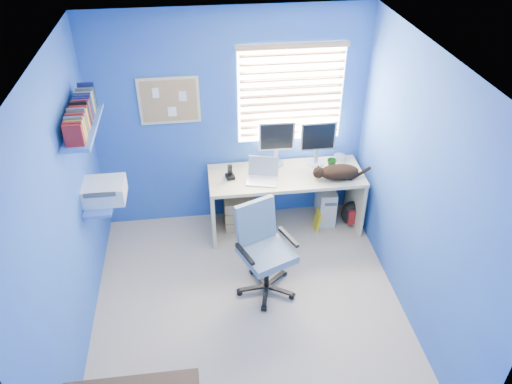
{
  "coord_description": "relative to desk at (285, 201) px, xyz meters",
  "views": [
    {
      "loc": [
        -0.37,
        -3.35,
        3.74
      ],
      "look_at": [
        0.15,
        0.65,
        0.95
      ],
      "focal_mm": 35.0,
      "sensor_mm": 36.0,
      "label": 1
    }
  ],
  "objects": [
    {
      "name": "yellow_book",
      "position": [
        0.38,
        -0.09,
        -0.25
      ],
      "size": [
        0.03,
        0.17,
        0.24
      ],
      "primitive_type": "cube",
      "color": "yellow",
      "rests_on": "floor"
    },
    {
      "name": "wall_back",
      "position": [
        -0.57,
        0.34,
        0.88
      ],
      "size": [
        3.0,
        0.01,
        2.5
      ],
      "primitive_type": "cube",
      "color": "blue",
      "rests_on": "ground"
    },
    {
      "name": "wall_front",
      "position": [
        -0.57,
        -2.86,
        0.88
      ],
      "size": [
        3.0,
        0.01,
        2.5
      ],
      "primitive_type": "cube",
      "color": "blue",
      "rests_on": "ground"
    },
    {
      "name": "wall_shelves",
      "position": [
        -1.92,
        -0.51,
        1.06
      ],
      "size": [
        0.42,
        0.9,
        1.05
      ],
      "color": "#436DC5",
      "rests_on": "ground"
    },
    {
      "name": "wall_left",
      "position": [
        -2.07,
        -1.26,
        0.88
      ],
      "size": [
        0.01,
        3.2,
        2.5
      ],
      "primitive_type": "cube",
      "color": "blue",
      "rests_on": "ground"
    },
    {
      "name": "phone",
      "position": [
        -0.63,
        0.0,
        0.45
      ],
      "size": [
        0.11,
        0.13,
        0.17
      ],
      "primitive_type": "cube",
      "rotation": [
        0.0,
        0.0,
        0.19
      ],
      "color": "black",
      "rests_on": "desk"
    },
    {
      "name": "monitor_left",
      "position": [
        -0.08,
        0.23,
        0.64
      ],
      "size": [
        0.4,
        0.13,
        0.54
      ],
      "primitive_type": "cube",
      "rotation": [
        0.0,
        0.0,
        -0.02
      ],
      "color": "silver",
      "rests_on": "desk"
    },
    {
      "name": "desk",
      "position": [
        0.0,
        0.0,
        0.0
      ],
      "size": [
        1.72,
        0.65,
        0.74
      ],
      "primitive_type": "cube",
      "color": "tan",
      "rests_on": "floor"
    },
    {
      "name": "window_blinds",
      "position": [
        0.08,
        0.31,
        1.18
      ],
      "size": [
        1.15,
        0.05,
        1.1
      ],
      "color": "white",
      "rests_on": "ground"
    },
    {
      "name": "cat",
      "position": [
        0.56,
        -0.15,
        0.45
      ],
      "size": [
        0.44,
        0.23,
        0.16
      ],
      "primitive_type": "ellipsoid",
      "rotation": [
        0.0,
        0.0,
        -0.0
      ],
      "color": "black",
      "rests_on": "desk"
    },
    {
      "name": "backpack",
      "position": [
        0.81,
        -0.05,
        -0.21
      ],
      "size": [
        0.3,
        0.25,
        0.32
      ],
      "primitive_type": "ellipsoid",
      "rotation": [
        0.0,
        0.0,
        0.16
      ],
      "color": "black",
      "rests_on": "floor"
    },
    {
      "name": "mug",
      "position": [
        0.54,
        0.08,
        0.42
      ],
      "size": [
        0.1,
        0.09,
        0.1
      ],
      "primitive_type": "imported",
      "color": "#18611B",
      "rests_on": "desk"
    },
    {
      "name": "cd_spindle",
      "position": [
        0.67,
        0.21,
        0.41
      ],
      "size": [
        0.13,
        0.13,
        0.07
      ],
      "primitive_type": "cylinder",
      "color": "silver",
      "rests_on": "desk"
    },
    {
      "name": "tower_pc",
      "position": [
        0.52,
        0.11,
        -0.14
      ],
      "size": [
        0.22,
        0.45,
        0.45
      ],
      "primitive_type": "cube",
      "rotation": [
        0.0,
        0.0,
        -0.08
      ],
      "color": "beige",
      "rests_on": "floor"
    },
    {
      "name": "wall_right",
      "position": [
        0.93,
        -1.26,
        0.88
      ],
      "size": [
        0.01,
        3.2,
        2.5
      ],
      "primitive_type": "cube",
      "color": "blue",
      "rests_on": "ground"
    },
    {
      "name": "floor",
      "position": [
        -0.57,
        -1.26,
        -0.37
      ],
      "size": [
        3.0,
        3.2,
        0.0
      ],
      "primitive_type": "cube",
      "color": "tan",
      "rests_on": "ground"
    },
    {
      "name": "drawer_boxes",
      "position": [
        -0.53,
        0.08,
        -0.17
      ],
      "size": [
        0.35,
        0.28,
        0.41
      ],
      "primitive_type": "cube",
      "color": "tan",
      "rests_on": "floor"
    },
    {
      "name": "office_chair",
      "position": [
        -0.38,
        -0.96,
        -0.01
      ],
      "size": [
        0.74,
        0.74,
        0.97
      ],
      "color": "black",
      "rests_on": "floor"
    },
    {
      "name": "corkboard",
      "position": [
        -1.22,
        0.33,
        1.18
      ],
      "size": [
        0.64,
        0.02,
        0.52
      ],
      "color": "tan",
      "rests_on": "ground"
    },
    {
      "name": "ceiling",
      "position": [
        -0.57,
        -1.26,
        2.13
      ],
      "size": [
        3.0,
        3.2,
        0.0
      ],
      "primitive_type": "cube",
      "color": "white",
      "rests_on": "wall_back"
    },
    {
      "name": "monitor_right",
      "position": [
        0.38,
        0.17,
        0.64
      ],
      "size": [
        0.4,
        0.13,
        0.54
      ],
      "primitive_type": "cube",
      "rotation": [
        0.0,
        0.0,
        0.02
      ],
      "color": "silver",
      "rests_on": "desk"
    },
    {
      "name": "laptop",
      "position": [
        -0.29,
        -0.11,
        0.48
      ],
      "size": [
        0.39,
        0.34,
        0.22
      ],
      "primitive_type": "cube",
      "rotation": [
        0.0,
        0.0,
        -0.26
      ],
      "color": "silver",
      "rests_on": "desk"
    }
  ]
}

